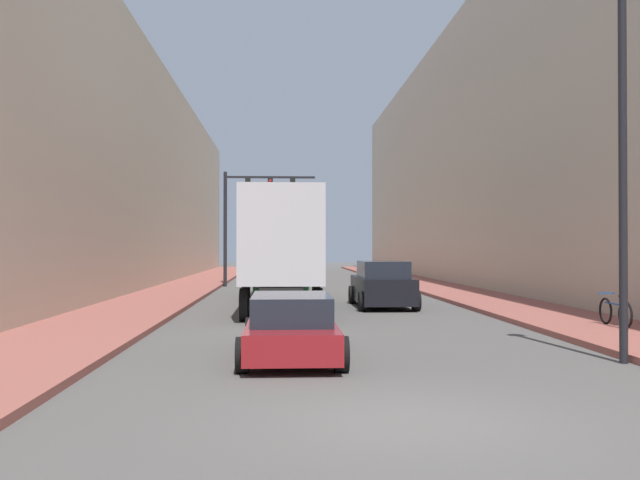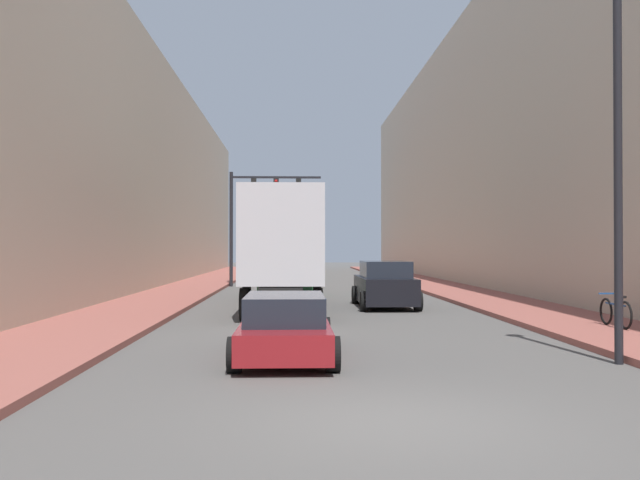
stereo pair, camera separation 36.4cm
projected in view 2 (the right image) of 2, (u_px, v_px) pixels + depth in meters
ground_plane at (396, 423)px, 8.96m from camera, size 200.00×200.00×0.00m
sidewalk_right at (439, 287)px, 39.19m from camera, size 3.45×80.00×0.15m
sidewalk_left at (193, 287)px, 38.69m from camera, size 3.45×80.00×0.15m
building_right at (524, 145)px, 39.46m from camera, size 6.00×80.00×15.84m
building_left at (106, 170)px, 38.58m from camera, size 6.00×80.00×12.85m
semi_truck at (284, 245)px, 27.28m from camera, size 2.54×14.32×4.09m
sedan_car at (285, 327)px, 14.30m from camera, size 1.99×4.80×1.28m
suv_car at (385, 285)px, 26.47m from camera, size 2.13×4.81×1.72m
traffic_signal_gantry at (255, 206)px, 40.93m from camera, size 5.25×0.35×6.58m
street_lamp at (618, 113)px, 13.53m from camera, size 0.44×0.44×7.53m
parked_bicycle at (615, 312)px, 18.45m from camera, size 0.44×1.82×0.86m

